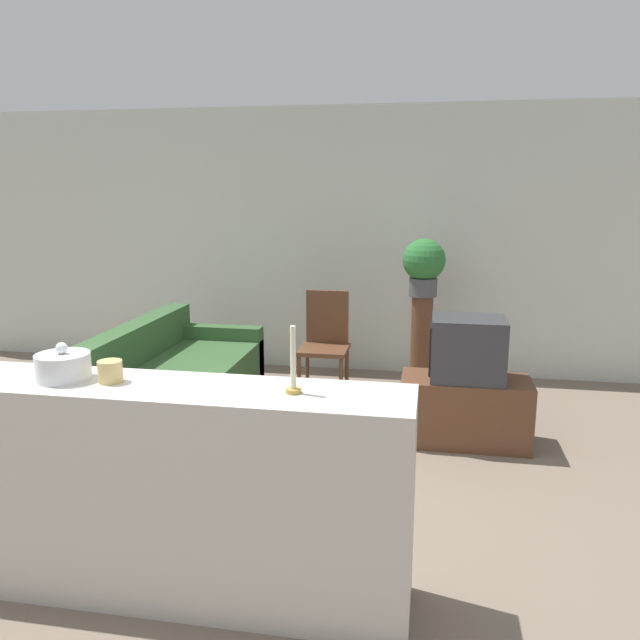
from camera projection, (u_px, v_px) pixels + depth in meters
ground_plane at (191, 537)px, 3.47m from camera, size 14.00×14.00×0.00m
wall_back at (309, 241)px, 6.48m from camera, size 9.00×0.06×2.70m
couch at (178, 383)px, 5.25m from camera, size 0.94×1.80×0.79m
tv_stand at (465, 410)px, 4.71m from camera, size 0.96×0.45×0.50m
television at (467, 348)px, 4.61m from camera, size 0.55×0.43×0.46m
wooden_chair at (325, 339)px, 5.75m from camera, size 0.44×0.44×0.97m
plant_stand at (421, 344)px, 5.85m from camera, size 0.20×0.20×0.92m
potted_plant at (424, 264)px, 5.70m from camera, size 0.39×0.39×0.53m
foreground_counter at (149, 489)px, 2.92m from camera, size 2.46×0.44×1.04m
decorative_bowl at (63, 366)px, 2.87m from camera, size 0.25×0.25×0.18m
candle_jar at (110, 371)px, 2.83m from camera, size 0.11×0.11×0.10m
candlestick at (293, 370)px, 2.67m from camera, size 0.07×0.07×0.30m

